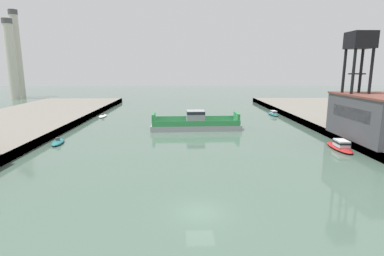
{
  "coord_description": "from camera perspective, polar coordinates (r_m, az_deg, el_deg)",
  "views": [
    {
      "loc": [
        -1.35,
        -24.4,
        12.31
      ],
      "look_at": [
        0.0,
        27.92,
        2.0
      ],
      "focal_mm": 28.23,
      "sensor_mm": 36.0,
      "label": 1
    }
  ],
  "objects": [
    {
      "name": "moored_boat_near_right",
      "position": [
        84.11,
        15.09,
        2.67
      ],
      "size": [
        2.05,
        6.09,
        1.29
      ],
      "color": "#237075",
      "rests_on": "ground"
    },
    {
      "name": "moored_boat_mid_right",
      "position": [
        52.06,
        26.2,
        -3.04
      ],
      "size": [
        2.56,
        7.25,
        1.6
      ],
      "color": "red",
      "rests_on": "ground"
    },
    {
      "name": "moored_boat_near_left",
      "position": [
        55.0,
        -24.0,
        -2.46
      ],
      "size": [
        2.26,
        5.06,
        1.06
      ],
      "color": "#237075",
      "rests_on": "ground"
    },
    {
      "name": "smokestack_distant_a",
      "position": [
        144.83,
        -31.05,
        11.41
      ],
      "size": [
        3.89,
        3.89,
        31.82
      ],
      "color": "beige",
      "rests_on": "ground"
    },
    {
      "name": "moored_boat_mid_left",
      "position": [
        81.84,
        -16.51,
        2.2
      ],
      "size": [
        1.86,
        5.34,
        0.95
      ],
      "color": "white",
      "rests_on": "ground"
    },
    {
      "name": "chain_ferry",
      "position": [
        62.68,
        0.66,
        0.89
      ],
      "size": [
        18.46,
        7.08,
        3.83
      ],
      "color": "#939399",
      "rests_on": "ground"
    },
    {
      "name": "crane_tower",
      "position": [
        56.31,
        29.04,
        12.26
      ],
      "size": [
        3.69,
        3.69,
        16.72
      ],
      "color": "black",
      "rests_on": "quay_right"
    },
    {
      "name": "ground_plane",
      "position": [
        27.36,
        1.56,
        -15.6
      ],
      "size": [
        400.0,
        400.0,
        0.0
      ],
      "primitive_type": "plane",
      "color": "#4C6656"
    },
    {
      "name": "smokestack_distant_b",
      "position": [
        151.8,
        -30.16,
        12.29
      ],
      "size": [
        3.64,
        3.64,
        36.42
      ],
      "color": "beige",
      "rests_on": "ground"
    }
  ]
}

